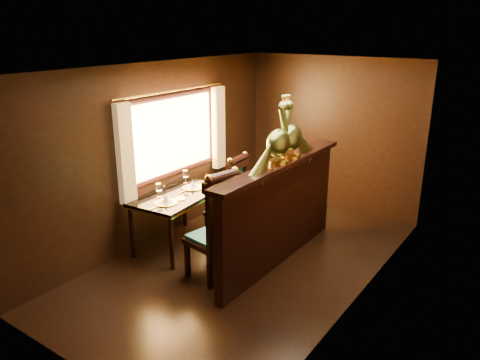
% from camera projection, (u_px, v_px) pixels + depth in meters
% --- Properties ---
extents(ground, '(5.00, 5.00, 0.00)m').
position_uv_depth(ground, '(246.00, 263.00, 6.12)').
color(ground, black).
rests_on(ground, ground).
extents(room_shell, '(3.04, 5.04, 2.52)m').
position_uv_depth(room_shell, '(241.00, 144.00, 5.68)').
color(room_shell, black).
rests_on(room_shell, ground).
extents(partition, '(0.26, 2.70, 1.36)m').
position_uv_depth(partition, '(280.00, 210.00, 5.95)').
color(partition, black).
rests_on(partition, ground).
extents(dining_table, '(0.92, 1.38, 0.97)m').
position_uv_depth(dining_table, '(178.00, 199.00, 6.38)').
color(dining_table, black).
rests_on(dining_table, ground).
extents(chair_left, '(0.58, 0.61, 1.42)m').
position_uv_depth(chair_left, '(218.00, 224.00, 5.48)').
color(chair_left, black).
rests_on(chair_left, ground).
extents(chair_right, '(0.50, 0.53, 1.32)m').
position_uv_depth(chair_right, '(233.00, 197.00, 6.47)').
color(chair_right, black).
rests_on(chair_right, ground).
extents(peacock_left, '(0.26, 0.68, 0.81)m').
position_uv_depth(peacock_left, '(279.00, 131.00, 5.54)').
color(peacock_left, '#184931').
rests_on(peacock_left, partition).
extents(peacock_right, '(0.26, 0.69, 0.82)m').
position_uv_depth(peacock_right, '(291.00, 126.00, 5.78)').
color(peacock_right, '#184931').
rests_on(peacock_right, partition).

